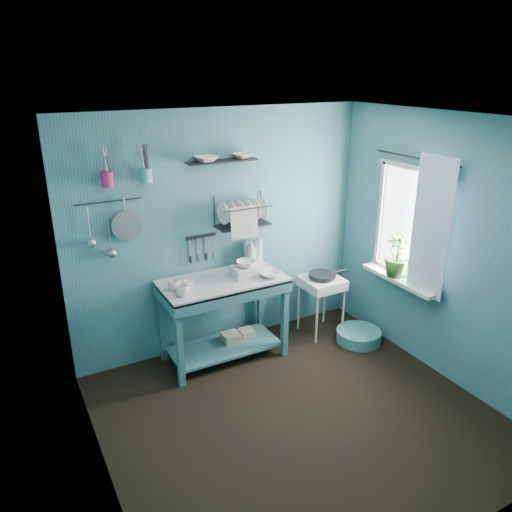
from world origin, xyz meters
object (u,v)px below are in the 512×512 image
utensil_cup_magenta (107,179)px  potted_plant (397,255)px  wash_tub (246,271)px  soap_bottle (251,252)px  storage_tin_small (246,338)px  floor_basin (359,336)px  dish_rack (243,211)px  work_counter (224,319)px  storage_tin_large (231,343)px  hotplate_stand (321,305)px  frying_pan (322,275)px  mug_mid (189,285)px  mug_left (182,291)px  water_bottle (258,251)px  mug_right (174,285)px  utensil_cup_teal (146,175)px  colander (126,225)px

utensil_cup_magenta → potted_plant: utensil_cup_magenta is taller
wash_tub → soap_bottle: size_ratio=0.94×
storage_tin_small → floor_basin: (1.14, -0.50, -0.04)m
dish_rack → work_counter: bearing=-155.8°
dish_rack → floor_basin: dish_rack is taller
storage_tin_large → work_counter: bearing=-153.4°
dish_rack → floor_basin: bearing=-36.6°
storage_tin_large → hotplate_stand: bearing=-4.9°
soap_bottle → potted_plant: potted_plant is taller
soap_bottle → hotplate_stand: (0.76, -0.24, -0.70)m
utensil_cup_magenta → storage_tin_small: size_ratio=0.65×
frying_pan → soap_bottle: bearing=162.3°
mug_mid → utensil_cup_magenta: 1.21m
mug_left → frying_pan: size_ratio=0.41×
water_bottle → hotplate_stand: (0.66, -0.26, -0.69)m
hotplate_stand → mug_left: bearing=-173.7°
mug_mid → storage_tin_small: 1.08m
wash_tub → storage_tin_small: (0.05, 0.10, -0.83)m
water_bottle → dish_rack: (-0.19, -0.02, 0.47)m
mug_mid → floor_basin: (1.82, -0.36, -0.86)m
mug_right → storage_tin_small: bearing=5.7°
dish_rack → storage_tin_small: 1.40m
wash_tub → soap_bottle: soap_bottle is taller
soap_bottle → dish_rack: dish_rack is taller
utensil_cup_teal → dish_rack: bearing=-3.0°
utensil_cup_magenta → work_counter: bearing=-14.8°
colander → mug_mid: bearing=-37.6°
dish_rack → storage_tin_large: dish_rack is taller
dish_rack → storage_tin_small: (-0.03, -0.12, -1.39)m
mug_mid → utensil_cup_magenta: utensil_cup_magenta is taller
frying_pan → utensil_cup_teal: (-1.80, 0.30, 1.23)m
storage_tin_large → storage_tin_small: size_ratio=1.10×
mug_right → wash_tub: wash_tub is taller
wash_tub → colander: bearing=164.2°
mug_right → frying_pan: size_ratio=0.41×
wash_tub → potted_plant: size_ratio=0.62×
mug_right → water_bottle: (1.02, 0.22, 0.09)m
hotplate_stand → utensil_cup_teal: size_ratio=5.15×
hotplate_stand → colander: colander is taller
frying_pan → storage_tin_large: size_ratio=1.36×
mug_right → storage_tin_large: size_ratio=0.56×
storage_tin_large → frying_pan: bearing=-4.9°
work_counter → hotplate_stand: size_ratio=1.86×
work_counter → utensil_cup_magenta: utensil_cup_magenta is taller
dish_rack → storage_tin_large: 1.41m
potted_plant → storage_tin_large: 1.95m
frying_pan → mug_mid: bearing=-179.4°
work_counter → mug_left: bearing=-173.2°
mug_right → dish_rack: dish_rack is taller
mug_mid → soap_bottle: 0.85m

